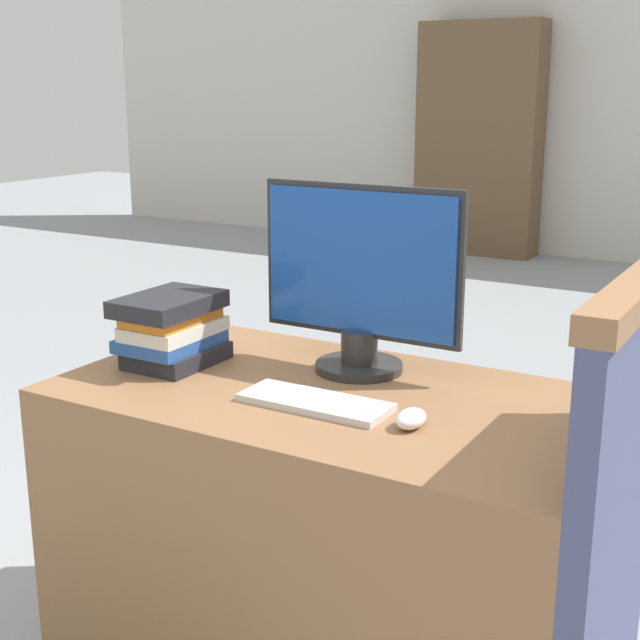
% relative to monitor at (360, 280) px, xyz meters
% --- Properties ---
extents(desk, '(1.24, 0.69, 0.78)m').
position_rel_monitor_xyz_m(desk, '(0.02, -0.17, -0.61)').
color(desk, '#8C603D').
rests_on(desk, ground_plane).
extents(carrel_divider, '(0.07, 0.56, 1.12)m').
position_rel_monitor_xyz_m(carrel_divider, '(0.66, -0.23, -0.43)').
color(carrel_divider, '#474C70').
rests_on(carrel_divider, ground_plane).
extents(monitor, '(0.51, 0.21, 0.45)m').
position_rel_monitor_xyz_m(monitor, '(0.00, 0.00, 0.00)').
color(monitor, '#282828').
rests_on(monitor, desk).
extents(keyboard, '(0.33, 0.13, 0.02)m').
position_rel_monitor_xyz_m(keyboard, '(0.03, -0.26, -0.21)').
color(keyboard, silver).
rests_on(keyboard, desk).
extents(mouse, '(0.06, 0.09, 0.04)m').
position_rel_monitor_xyz_m(mouse, '(0.26, -0.28, -0.20)').
color(mouse, white).
rests_on(mouse, desk).
extents(book_stack, '(0.19, 0.26, 0.17)m').
position_rel_monitor_xyz_m(book_stack, '(-0.42, -0.19, -0.13)').
color(book_stack, '#232328').
rests_on(book_stack, desk).
extents(bookshelf_far, '(1.05, 0.32, 1.96)m').
position_rel_monitor_xyz_m(bookshelf_far, '(-1.80, 5.58, -0.02)').
color(bookshelf_far, brown).
rests_on(bookshelf_far, ground_plane).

